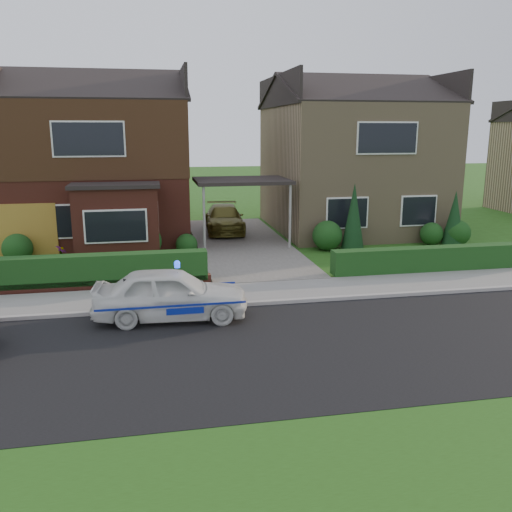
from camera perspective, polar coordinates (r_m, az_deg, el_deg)
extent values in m
plane|color=#234D14|center=(12.47, 7.08, -9.29)|extent=(120.00, 120.00, 0.00)
cube|color=black|center=(12.47, 7.08, -9.29)|extent=(60.00, 6.00, 0.02)
cube|color=#9E9993|center=(15.20, 3.53, -4.80)|extent=(60.00, 0.16, 0.12)
cube|color=slate|center=(16.17, 2.60, -3.70)|extent=(60.00, 2.00, 0.10)
cube|color=#234D14|center=(8.44, 18.40, -21.80)|extent=(60.00, 4.00, 0.01)
cube|color=#666059|center=(22.72, -1.49, 1.29)|extent=(3.80, 12.00, 0.12)
cube|color=maroon|center=(25.09, -16.04, 8.48)|extent=(7.20, 8.00, 5.80)
cube|color=white|center=(21.50, -20.86, 3.38)|extent=(1.80, 0.08, 1.30)
cube|color=white|center=(21.18, -12.38, 3.80)|extent=(1.60, 0.08, 1.30)
cube|color=white|center=(21.02, -17.20, 11.68)|extent=(2.60, 0.08, 1.30)
cube|color=black|center=(25.02, -16.26, 11.78)|extent=(7.26, 8.06, 2.90)
cube|color=maroon|center=(20.55, -14.42, 3.27)|extent=(3.00, 1.40, 2.70)
cube|color=black|center=(20.36, -14.65, 7.21)|extent=(3.20, 1.60, 0.14)
cube|color=#9F8661|center=(26.73, 9.88, 9.05)|extent=(7.20, 8.00, 5.80)
cube|color=white|center=(22.60, 9.57, 4.50)|extent=(1.80, 0.08, 1.30)
cube|color=white|center=(23.89, 16.73, 4.59)|extent=(1.60, 0.08, 1.30)
cube|color=white|center=(22.96, 13.65, 11.98)|extent=(2.60, 0.08, 1.30)
cube|color=black|center=(22.33, -1.53, 7.94)|extent=(3.80, 3.00, 0.14)
cylinder|color=gray|center=(20.90, -5.48, 3.79)|extent=(0.10, 0.10, 2.70)
cylinder|color=gray|center=(21.49, 3.60, 4.08)|extent=(0.10, 0.10, 2.70)
cube|color=olive|center=(21.70, -23.04, 2.33)|extent=(2.20, 0.10, 2.10)
cube|color=maroon|center=(16.99, -17.81, -3.04)|extent=(7.70, 0.25, 0.36)
cube|color=#123916|center=(17.19, -17.72, -3.48)|extent=(7.50, 0.55, 0.90)
cube|color=#123916|center=(19.43, 18.57, -1.65)|extent=(7.50, 0.55, 0.80)
sphere|color=#123916|center=(21.41, -23.82, 0.73)|extent=(1.08, 1.08, 1.08)
sphere|color=#123916|center=(20.64, -11.72, 1.50)|extent=(1.32, 1.32, 1.32)
sphere|color=#123916|center=(21.02, -7.32, 1.21)|extent=(0.84, 0.84, 0.84)
sphere|color=#123916|center=(21.86, 7.52, 2.15)|extent=(1.20, 1.20, 1.20)
sphere|color=#123916|center=(23.82, 18.00, 2.23)|extent=(0.96, 0.96, 0.96)
sphere|color=#123916|center=(24.05, 20.44, 2.29)|extent=(1.08, 1.08, 1.08)
cone|color=black|center=(21.89, 10.23, 3.93)|extent=(0.90, 0.90, 2.60)
cone|color=black|center=(23.86, 20.13, 3.60)|extent=(0.90, 0.90, 2.20)
imported|color=silver|center=(13.95, -8.95, -4.00)|extent=(1.84, 3.99, 1.33)
sphere|color=#193FF2|center=(13.75, -8.25, -1.01)|extent=(0.17, 0.17, 0.17)
cube|color=navy|center=(13.21, -8.80, -5.22)|extent=(3.58, 0.02, 0.05)
cube|color=navy|center=(14.72, -9.07, -3.30)|extent=(3.58, 0.01, 0.05)
ellipsoid|color=black|center=(13.79, -13.50, -3.25)|extent=(0.22, 0.17, 0.21)
sphere|color=white|center=(13.73, -13.45, -3.36)|extent=(0.11, 0.11, 0.11)
sphere|color=black|center=(13.73, -13.45, -2.71)|extent=(0.13, 0.13, 0.13)
cone|color=black|center=(13.72, -13.66, -2.44)|extent=(0.04, 0.04, 0.05)
cone|color=black|center=(13.72, -13.28, -2.43)|extent=(0.04, 0.04, 0.05)
imported|color=brown|center=(25.11, -3.35, 3.95)|extent=(1.95, 4.24, 1.20)
imported|color=gray|center=(17.76, -20.65, -2.04)|extent=(0.37, 0.26, 0.68)
imported|color=gray|center=(18.53, -18.92, -1.20)|extent=(0.52, 0.51, 0.74)
imported|color=gray|center=(19.97, -19.78, -0.16)|extent=(0.45, 0.45, 0.80)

